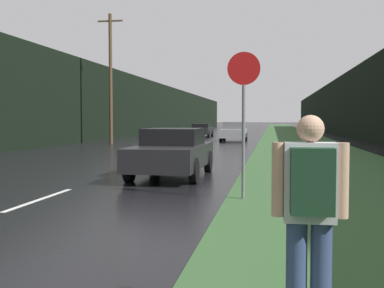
% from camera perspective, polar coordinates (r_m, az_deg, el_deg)
% --- Properties ---
extents(grass_verge, '(6.00, 240.00, 0.02)m').
position_cam_1_polar(grass_verge, '(42.00, 12.21, 0.53)').
color(grass_verge, '#33562D').
rests_on(grass_verge, ground_plane).
extents(lane_stripe_b, '(0.12, 3.00, 0.01)m').
position_cam_1_polar(lane_stripe_b, '(10.93, -17.52, -6.26)').
color(lane_stripe_b, silver).
rests_on(lane_stripe_b, ground_plane).
extents(lane_stripe_c, '(0.12, 3.00, 0.01)m').
position_cam_1_polar(lane_stripe_c, '(17.40, -7.00, -2.76)').
color(lane_stripe_c, silver).
rests_on(lane_stripe_c, ground_plane).
extents(lane_stripe_d, '(0.12, 3.00, 0.01)m').
position_cam_1_polar(lane_stripe_d, '(24.17, -2.30, -1.15)').
color(lane_stripe_d, silver).
rests_on(lane_stripe_d, ground_plane).
extents(lane_stripe_e, '(0.12, 3.00, 0.01)m').
position_cam_1_polar(lane_stripe_e, '(31.04, 0.34, -0.24)').
color(lane_stripe_e, silver).
rests_on(lane_stripe_e, ground_plane).
extents(treeline_far_side, '(2.00, 140.00, 6.23)m').
position_cam_1_polar(treeline_far_side, '(54.02, -6.52, 4.39)').
color(treeline_far_side, black).
rests_on(treeline_far_side, ground_plane).
extents(treeline_near_side, '(2.00, 140.00, 6.29)m').
position_cam_1_polar(treeline_near_side, '(52.55, 18.29, 4.33)').
color(treeline_near_side, black).
rests_on(treeline_near_side, ground_plane).
extents(utility_pole_far, '(1.80, 0.24, 9.12)m').
position_cam_1_polar(utility_pole_far, '(34.69, -9.62, 7.81)').
color(utility_pole_far, '#4C3823').
rests_on(utility_pole_far, ground_plane).
extents(stop_sign, '(0.70, 0.07, 3.16)m').
position_cam_1_polar(stop_sign, '(10.33, 6.13, 4.11)').
color(stop_sign, slate).
rests_on(stop_sign, ground_plane).
extents(hitchhiker_with_backpack, '(0.61, 0.42, 1.76)m').
position_cam_1_polar(hitchhiker_with_backpack, '(4.01, 13.80, -7.40)').
color(hitchhiker_with_backpack, navy).
rests_on(hitchhiker_with_backpack, ground_plane).
extents(car_passing_near, '(2.00, 4.71, 1.45)m').
position_cam_1_polar(car_passing_near, '(14.46, -2.32, -0.94)').
color(car_passing_near, black).
rests_on(car_passing_near, ground_plane).
extents(car_passing_far, '(1.96, 4.16, 1.52)m').
position_cam_1_polar(car_passing_far, '(37.77, 4.98, 1.47)').
color(car_passing_far, '#9E9EA3').
rests_on(car_passing_far, ground_plane).
extents(car_oncoming, '(1.96, 4.43, 1.31)m').
position_cam_1_polar(car_oncoming, '(47.55, 1.13, 1.68)').
color(car_oncoming, black).
rests_on(car_oncoming, ground_plane).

